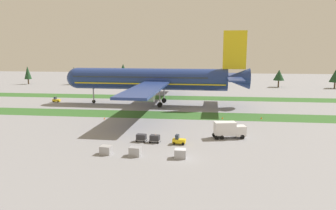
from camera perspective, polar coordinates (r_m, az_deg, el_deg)
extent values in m
plane|color=gray|center=(55.24, 2.48, -9.78)|extent=(400.00, 400.00, 0.00)
cube|color=#336028|center=(89.59, 4.17, -1.96)|extent=(320.00, 10.46, 0.01)
cube|color=#336028|center=(121.95, 4.86, 1.30)|extent=(320.00, 10.46, 0.01)
cylinder|color=navy|center=(106.05, -3.38, 4.82)|extent=(52.66, 8.78, 7.27)
sphere|color=navy|center=(114.27, -16.42, 4.81)|extent=(7.12, 7.12, 7.12)
cone|color=navy|center=(104.08, 12.40, 4.80)|extent=(9.15, 7.16, 6.90)
cube|color=yellow|center=(106.18, -3.37, 4.13)|extent=(51.38, 8.89, 0.36)
cube|color=#283342|center=(106.66, -5.07, 5.32)|extent=(46.26, 8.67, 0.44)
cube|color=navy|center=(84.83, -4.15, 2.95)|extent=(9.33, 35.42, 0.65)
cylinder|color=#A3A3A8|center=(90.53, -4.18, 1.89)|extent=(5.23, 4.14, 4.00)
cube|color=navy|center=(126.39, 0.01, 5.38)|extent=(9.33, 35.42, 0.65)
cylinder|color=#A3A3A8|center=(121.62, -0.94, 4.05)|extent=(5.23, 4.14, 4.00)
cube|color=navy|center=(95.46, 12.38, 4.65)|extent=(5.03, 12.93, 0.46)
cube|color=navy|center=(112.52, 11.78, 5.49)|extent=(5.03, 12.93, 0.46)
cube|color=yellow|center=(103.60, 12.24, 9.91)|extent=(7.51, 1.00, 12.35)
cylinder|color=#A3A3A8|center=(112.51, -13.63, 2.45)|extent=(0.44, 0.44, 7.21)
cylinder|color=black|center=(113.04, -13.55, 0.64)|extent=(1.21, 0.45, 1.20)
cylinder|color=#A3A3A8|center=(101.56, -1.52, 1.99)|extent=(0.44, 0.44, 6.96)
cylinder|color=black|center=(102.12, -1.52, 0.06)|extent=(1.72, 0.64, 1.70)
cylinder|color=#A3A3A8|center=(110.08, -0.75, 2.64)|extent=(0.44, 0.44, 6.96)
cylinder|color=black|center=(110.59, -0.75, 0.85)|extent=(1.72, 0.64, 1.70)
cube|color=yellow|center=(62.74, 2.06, -6.65)|extent=(2.73, 1.59, 0.77)
cube|color=#283342|center=(62.58, 1.72, -5.89)|extent=(0.82, 1.16, 0.90)
cylinder|color=black|center=(63.21, 2.97, -6.89)|extent=(0.62, 0.27, 0.60)
cylinder|color=black|center=(62.18, 2.79, -7.18)|extent=(0.62, 0.27, 0.60)
cylinder|color=black|center=(63.54, 1.35, -6.79)|extent=(0.62, 0.27, 0.60)
cylinder|color=black|center=(62.52, 1.14, -7.07)|extent=(0.62, 0.27, 0.60)
cube|color=#A3A3A8|center=(63.96, -2.45, -6.59)|extent=(2.36, 1.74, 0.10)
cube|color=#2D2D33|center=(63.78, -2.46, -6.07)|extent=(2.07, 1.53, 1.10)
cylinder|color=black|center=(64.44, -1.57, -6.64)|extent=(0.41, 0.16, 0.40)
cylinder|color=black|center=(63.17, -1.89, -6.99)|extent=(0.41, 0.16, 0.40)
cylinder|color=black|center=(64.87, -3.00, -6.53)|extent=(0.41, 0.16, 0.40)
cylinder|color=black|center=(63.60, -3.35, -6.88)|extent=(0.41, 0.16, 0.40)
cube|color=#A3A3A8|center=(64.77, -4.94, -6.40)|extent=(2.36, 1.74, 0.10)
cube|color=#2D2D33|center=(64.60, -4.95, -5.89)|extent=(2.07, 1.53, 1.10)
cylinder|color=black|center=(65.21, -4.05, -6.45)|extent=(0.41, 0.16, 0.40)
cylinder|color=black|center=(63.95, -4.41, -6.80)|extent=(0.41, 0.16, 0.40)
cylinder|color=black|center=(65.71, -5.45, -6.34)|extent=(0.41, 0.16, 0.40)
cylinder|color=black|center=(64.46, -5.84, -6.68)|extent=(0.41, 0.16, 0.40)
cube|color=silver|center=(68.71, 13.16, -4.64)|extent=(2.60, 2.68, 2.20)
cube|color=#283342|center=(68.93, 14.02, -4.25)|extent=(0.48, 2.05, 0.97)
cube|color=silver|center=(67.64, 10.47, -4.25)|extent=(4.86, 3.12, 2.80)
cylinder|color=black|center=(69.98, 13.06, -5.29)|extent=(1.00, 0.48, 0.96)
cylinder|color=black|center=(68.15, 13.56, -5.74)|extent=(1.00, 0.48, 0.96)
cylinder|color=black|center=(68.79, 9.48, -5.44)|extent=(1.00, 0.48, 0.96)
cylinder|color=black|center=(66.92, 9.89, -5.89)|extent=(1.00, 0.48, 0.96)
cylinder|color=black|center=(68.53, 8.57, -5.47)|extent=(1.00, 0.48, 0.96)
cylinder|color=black|center=(66.66, 8.95, -5.93)|extent=(1.00, 0.48, 0.96)
cube|color=yellow|center=(119.04, -19.93, 0.83)|extent=(2.64, 1.37, 0.77)
cube|color=#283342|center=(119.10, -20.12, 1.23)|extent=(0.73, 1.11, 0.90)
cylinder|color=black|center=(119.15, -19.41, 0.68)|extent=(0.61, 0.22, 0.60)
cylinder|color=black|center=(118.20, -19.65, 0.59)|extent=(0.61, 0.22, 0.60)
cylinder|color=black|center=(120.01, -20.18, 0.70)|extent=(0.61, 0.22, 0.60)
cylinder|color=black|center=(119.06, -20.43, 0.61)|extent=(0.61, 0.22, 0.60)
cylinder|color=black|center=(64.16, -2.22, -6.51)|extent=(0.18, 0.18, 0.85)
cylinder|color=black|center=(64.01, -2.36, -6.55)|extent=(0.18, 0.18, 0.85)
cylinder|color=orange|center=(63.87, -2.29, -5.90)|extent=(0.36, 0.36, 0.62)
sphere|color=tan|center=(63.75, -2.29, -5.50)|extent=(0.24, 0.24, 0.24)
cylinder|color=orange|center=(64.04, -2.14, -5.88)|extent=(0.10, 0.10, 0.58)
cylinder|color=orange|center=(63.73, -2.44, -5.96)|extent=(0.10, 0.10, 0.58)
cube|color=#A3A3A8|center=(58.12, -11.39, -8.15)|extent=(2.18, 1.83, 1.54)
cube|color=#A3A3A8|center=(56.41, -6.08, -8.52)|extent=(2.14, 1.78, 1.64)
cube|color=#A3A3A8|center=(55.03, 2.26, -8.95)|extent=(2.05, 1.66, 1.64)
cone|color=orange|center=(86.61, -11.67, -2.41)|extent=(0.44, 0.44, 0.50)
cone|color=orange|center=(86.52, 10.03, -2.36)|extent=(0.44, 0.44, 0.52)
cone|color=orange|center=(88.87, 16.87, -2.27)|extent=(0.44, 0.44, 0.64)
cylinder|color=#4C3823|center=(186.79, -24.39, 3.97)|extent=(0.70, 0.70, 2.85)
cone|color=#1E4223|center=(186.40, -24.50, 5.48)|extent=(3.78, 3.78, 7.05)
cylinder|color=#4C3823|center=(176.60, -16.90, 4.12)|extent=(0.70, 0.70, 2.80)
cone|color=#1E4223|center=(176.20, -16.98, 5.64)|extent=(4.72, 4.72, 6.57)
cylinder|color=#4C3823|center=(167.36, -8.23, 4.24)|extent=(0.70, 0.70, 3.39)
cone|color=#1E4223|center=(166.87, -8.28, 6.18)|extent=(6.09, 6.09, 7.93)
cylinder|color=#4C3823|center=(162.95, 1.05, 4.21)|extent=(0.70, 0.70, 3.52)
cone|color=#1E4223|center=(162.55, 1.05, 5.74)|extent=(5.97, 5.97, 5.23)
cylinder|color=#4C3823|center=(163.84, 9.74, 4.15)|extent=(0.70, 0.70, 3.80)
cone|color=#1E4223|center=(163.43, 9.78, 5.76)|extent=(5.90, 5.90, 5.46)
cylinder|color=#4C3823|center=(166.60, 19.73, 3.73)|extent=(0.70, 0.70, 3.46)
cone|color=#1E4223|center=(166.21, 19.82, 5.23)|extent=(5.43, 5.43, 5.31)
cylinder|color=#4C3823|center=(172.55, 28.43, 3.24)|extent=(0.70, 0.70, 3.09)
cone|color=#1E4223|center=(172.14, 28.57, 4.80)|extent=(5.59, 5.59, 6.38)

